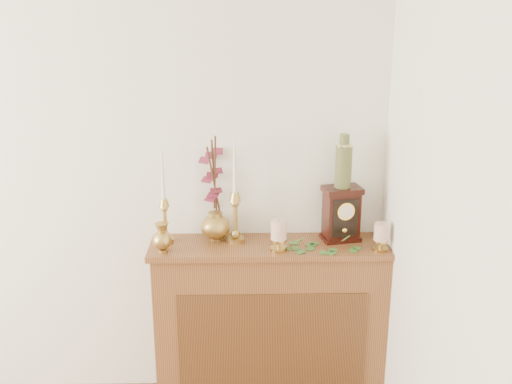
{
  "coord_description": "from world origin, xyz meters",
  "views": [
    {
      "loc": [
        1.26,
        -0.74,
        2.11
      ],
      "look_at": [
        1.32,
        2.05,
        1.22
      ],
      "focal_mm": 42.0,
      "sensor_mm": 36.0,
      "label": 1
    }
  ],
  "objects_px": {
    "ginger_jar": "(213,191)",
    "mantel_clock": "(341,214)",
    "ceramic_vase": "(343,164)",
    "candlestick_center": "(235,209)",
    "candlestick_left": "(165,213)",
    "bud_vase": "(162,238)"
  },
  "relations": [
    {
      "from": "mantel_clock",
      "to": "ceramic_vase",
      "type": "xyz_separation_m",
      "value": [
        -0.0,
        0.0,
        0.27
      ]
    },
    {
      "from": "ginger_jar",
      "to": "ceramic_vase",
      "type": "bearing_deg",
      "value": -4.56
    },
    {
      "from": "candlestick_left",
      "to": "mantel_clock",
      "type": "relative_size",
      "value": 1.68
    },
    {
      "from": "mantel_clock",
      "to": "ceramic_vase",
      "type": "height_order",
      "value": "ceramic_vase"
    },
    {
      "from": "candlestick_left",
      "to": "ceramic_vase",
      "type": "height_order",
      "value": "ceramic_vase"
    },
    {
      "from": "ginger_jar",
      "to": "mantel_clock",
      "type": "xyz_separation_m",
      "value": [
        0.66,
        -0.06,
        -0.11
      ]
    },
    {
      "from": "ceramic_vase",
      "to": "ginger_jar",
      "type": "bearing_deg",
      "value": 175.44
    },
    {
      "from": "ginger_jar",
      "to": "ceramic_vase",
      "type": "relative_size",
      "value": 2.05
    },
    {
      "from": "bud_vase",
      "to": "mantel_clock",
      "type": "bearing_deg",
      "value": 9.14
    },
    {
      "from": "bud_vase",
      "to": "ginger_jar",
      "type": "distance_m",
      "value": 0.36
    },
    {
      "from": "candlestick_center",
      "to": "mantel_clock",
      "type": "distance_m",
      "value": 0.55
    },
    {
      "from": "candlestick_center",
      "to": "ceramic_vase",
      "type": "bearing_deg",
      "value": 2.07
    },
    {
      "from": "candlestick_left",
      "to": "ceramic_vase",
      "type": "relative_size",
      "value": 1.75
    },
    {
      "from": "ginger_jar",
      "to": "ceramic_vase",
      "type": "height_order",
      "value": "ginger_jar"
    },
    {
      "from": "ceramic_vase",
      "to": "candlestick_left",
      "type": "bearing_deg",
      "value": -178.9
    },
    {
      "from": "mantel_clock",
      "to": "ceramic_vase",
      "type": "relative_size",
      "value": 1.04
    },
    {
      "from": "candlestick_left",
      "to": "ginger_jar",
      "type": "height_order",
      "value": "ginger_jar"
    },
    {
      "from": "ginger_jar",
      "to": "mantel_clock",
      "type": "relative_size",
      "value": 1.97
    },
    {
      "from": "candlestick_center",
      "to": "ceramic_vase",
      "type": "relative_size",
      "value": 1.99
    },
    {
      "from": "candlestick_center",
      "to": "ginger_jar",
      "type": "xyz_separation_m",
      "value": [
        -0.11,
        0.07,
        0.07
      ]
    },
    {
      "from": "ginger_jar",
      "to": "candlestick_center",
      "type": "bearing_deg",
      "value": -32.75
    },
    {
      "from": "ceramic_vase",
      "to": "candlestick_center",
      "type": "bearing_deg",
      "value": -177.93
    }
  ]
}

